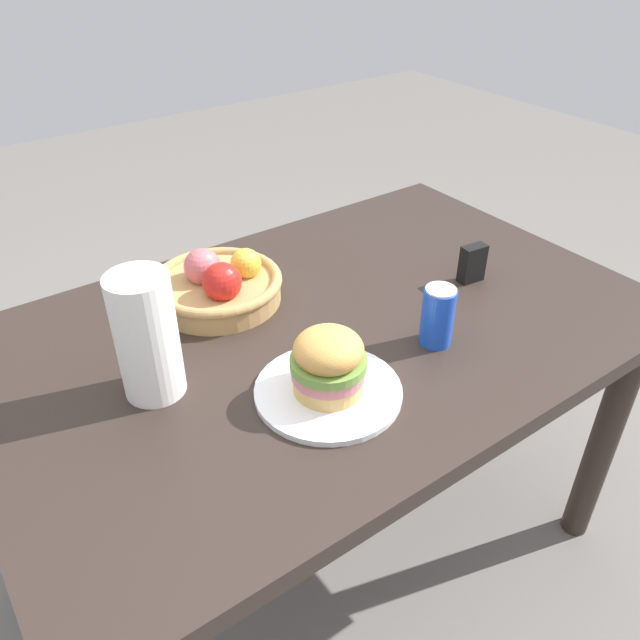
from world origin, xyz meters
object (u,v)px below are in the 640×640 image
Objects in this scene: paper_towel_roll at (147,337)px; napkin_holder at (472,263)px; sandwich at (328,362)px; soda_can at (438,316)px; fruit_basket at (218,284)px; plate at (328,391)px.

paper_towel_roll is 2.67× the size of napkin_holder.
sandwich is at bearing -159.25° from napkin_holder.
fruit_basket is at bearing 125.74° from soda_can.
sandwich is at bearing -88.30° from fruit_basket.
fruit_basket is (-0.28, 0.39, -0.02)m from soda_can.
plate is 0.53m from napkin_holder.
paper_towel_roll reaches higher than plate.
plate is at bearing -88.30° from fruit_basket.
napkin_holder reaches higher than plate.
sandwich is at bearing 135.00° from plate.
sandwich is (-0.00, 0.00, 0.07)m from plate.
sandwich is 0.40m from fruit_basket.
napkin_holder is (0.76, -0.06, -0.07)m from paper_towel_roll.
fruit_basket is 1.21× the size of paper_towel_roll.
sandwich reaches higher than plate.
sandwich is 0.57× the size of paper_towel_roll.
fruit_basket is at bearing 91.70° from plate.
soda_can is 0.56m from paper_towel_roll.
sandwich is 1.53× the size of napkin_holder.
fruit_basket is 0.32m from paper_towel_roll.
napkin_holder is (0.51, 0.13, 0.04)m from plate.
sandwich reaches higher than napkin_holder.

